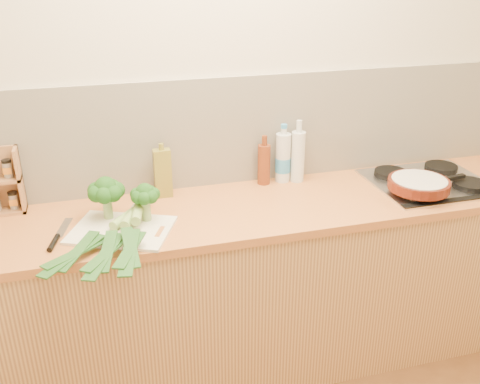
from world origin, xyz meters
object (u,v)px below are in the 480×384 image
(chefs_knife, at_px, (56,239))
(skillet, at_px, (419,184))
(chopping_board, at_px, (122,230))
(gas_hob, at_px, (430,181))

(chefs_knife, height_order, skillet, skillet)
(chopping_board, xyz_separation_m, skillet, (1.40, -0.02, 0.06))
(chopping_board, distance_m, skillet, 1.40)
(gas_hob, bearing_deg, skillet, -140.89)
(gas_hob, bearing_deg, chopping_board, -176.53)
(gas_hob, distance_m, skillet, 0.19)
(chopping_board, bearing_deg, skillet, 23.47)
(chefs_knife, bearing_deg, gas_hob, 17.15)
(gas_hob, relative_size, chopping_board, 1.43)
(gas_hob, relative_size, chefs_knife, 1.97)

